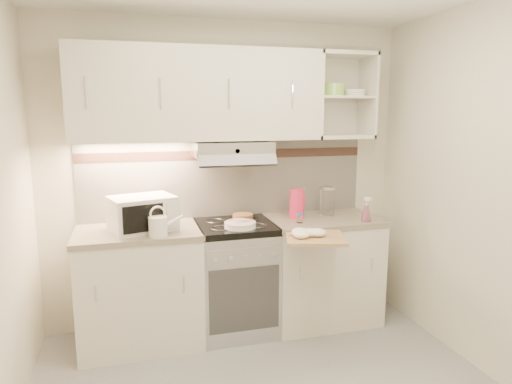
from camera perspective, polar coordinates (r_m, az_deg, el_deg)
room_shell at (r=2.81m, az=0.72°, el=7.03°), size 3.04×2.84×2.52m
base_cabinet_left at (r=3.68m, az=-14.25°, el=-11.70°), size 0.90×0.60×0.86m
worktop_left at (r=3.54m, az=-14.57°, el=-4.91°), size 0.92×0.62×0.04m
base_cabinet_right at (r=3.99m, az=8.15°, el=-9.75°), size 0.90×0.60×0.86m
worktop_right at (r=3.86m, az=8.32°, el=-3.45°), size 0.92×0.62×0.04m
electric_range at (r=3.76m, az=-2.56°, el=-10.59°), size 0.60×0.60×0.90m
microwave at (r=3.49m, az=-14.02°, el=-2.60°), size 0.53×0.45×0.25m
watering_can at (r=3.31m, az=-12.01°, el=-4.09°), size 0.26×0.13×0.22m
plate_stack at (r=3.48m, az=-2.00°, el=-4.12°), size 0.24×0.24×0.05m
bread_loaf at (r=3.76m, az=-1.66°, el=-3.08°), size 0.17×0.17×0.04m
pink_pitcher at (r=3.79m, az=5.13°, el=-1.44°), size 0.13×0.12×0.24m
glass_jar at (r=3.93m, az=8.86°, el=-1.08°), size 0.13×0.13×0.24m
spice_jar at (r=3.64m, az=5.48°, el=-3.24°), size 0.05×0.05×0.08m
spray_bottle at (r=3.77m, az=13.64°, el=-2.35°), size 0.08×0.08×0.21m
cutting_board at (r=3.34m, az=7.41°, el=-5.69°), size 0.51×0.48×0.02m
dish_towel at (r=3.32m, az=6.59°, el=-5.00°), size 0.24×0.21×0.06m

